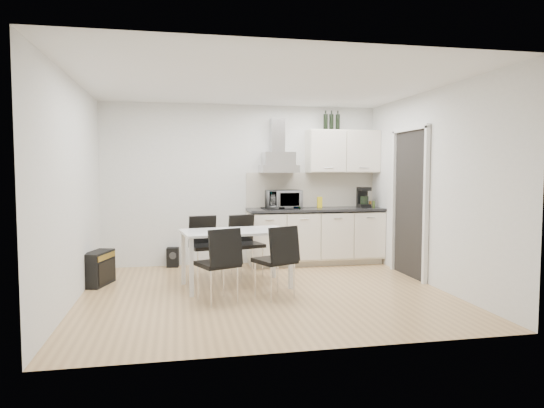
% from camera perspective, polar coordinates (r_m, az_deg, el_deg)
% --- Properties ---
extents(ground, '(4.50, 4.50, 0.00)m').
position_cam_1_polar(ground, '(6.19, -0.82, -10.40)').
color(ground, tan).
rests_on(ground, ground).
extents(wall_back, '(4.50, 0.10, 2.60)m').
position_cam_1_polar(wall_back, '(7.97, -3.42, 2.27)').
color(wall_back, white).
rests_on(wall_back, ground).
extents(wall_front, '(4.50, 0.10, 2.60)m').
position_cam_1_polar(wall_front, '(4.05, 4.26, 0.60)').
color(wall_front, white).
rests_on(wall_front, ground).
extents(wall_left, '(0.10, 4.00, 2.60)m').
position_cam_1_polar(wall_left, '(6.02, -22.42, 1.42)').
color(wall_left, white).
rests_on(wall_left, ground).
extents(wall_right, '(0.10, 4.00, 2.60)m').
position_cam_1_polar(wall_right, '(6.78, 18.24, 1.77)').
color(wall_right, white).
rests_on(wall_right, ground).
extents(ceiling, '(4.50, 4.50, 0.00)m').
position_cam_1_polar(ceiling, '(6.09, -0.85, 14.03)').
color(ceiling, white).
rests_on(ceiling, wall_back).
extents(doorway, '(0.08, 1.04, 2.10)m').
position_cam_1_polar(doorway, '(7.25, 15.79, -0.02)').
color(doorway, white).
rests_on(doorway, ground).
extents(kitchenette, '(2.22, 0.64, 2.52)m').
position_cam_1_polar(kitchenette, '(7.99, 5.32, -1.11)').
color(kitchenette, beige).
rests_on(kitchenette, ground).
extents(dining_table, '(1.48, 0.96, 0.75)m').
position_cam_1_polar(dining_table, '(6.41, -4.28, -3.83)').
color(dining_table, white).
rests_on(dining_table, ground).
extents(chair_far_left, '(0.54, 0.58, 0.88)m').
position_cam_1_polar(chair_far_left, '(6.99, -7.74, -5.09)').
color(chair_far_left, black).
rests_on(chair_far_left, ground).
extents(chair_far_right, '(0.57, 0.61, 0.88)m').
position_cam_1_polar(chair_far_right, '(7.09, -2.98, -4.92)').
color(chair_far_right, black).
rests_on(chair_far_right, ground).
extents(chair_near_left, '(0.60, 0.63, 0.88)m').
position_cam_1_polar(chair_near_left, '(5.71, -6.42, -7.13)').
color(chair_near_left, black).
rests_on(chair_near_left, ground).
extents(chair_near_right, '(0.60, 0.64, 0.88)m').
position_cam_1_polar(chair_near_right, '(5.88, 0.30, -6.77)').
color(chair_near_right, black).
rests_on(chair_near_right, ground).
extents(guitar_amp, '(0.39, 0.59, 0.45)m').
position_cam_1_polar(guitar_amp, '(6.94, -19.73, -7.12)').
color(guitar_amp, black).
rests_on(guitar_amp, ground).
extents(floor_speaker, '(0.20, 0.18, 0.31)m').
position_cam_1_polar(floor_speaker, '(7.92, -11.59, -6.16)').
color(floor_speaker, black).
rests_on(floor_speaker, ground).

